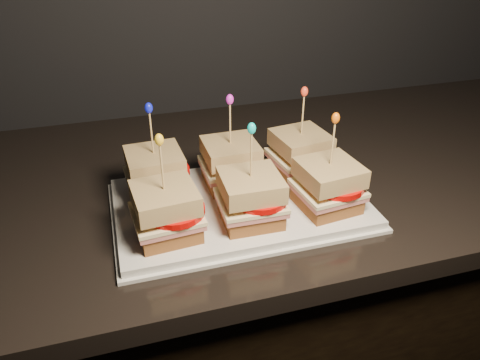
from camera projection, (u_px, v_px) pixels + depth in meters
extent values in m
cube|color=black|center=(179.00, 357.00, 1.08)|extent=(2.51, 0.61, 0.88)
cube|color=black|center=(162.00, 190.00, 0.85)|extent=(2.55, 0.65, 0.03)
cube|color=silver|center=(240.00, 204.00, 0.76)|extent=(0.40, 0.24, 0.02)
cube|color=silver|center=(240.00, 207.00, 0.76)|extent=(0.41, 0.26, 0.01)
cube|color=brown|center=(157.00, 187.00, 0.77)|extent=(0.09, 0.09, 0.02)
cube|color=#C86261|center=(156.00, 179.00, 0.76)|extent=(0.10, 0.09, 0.01)
cube|color=#F7E7AC|center=(156.00, 175.00, 0.75)|extent=(0.10, 0.10, 0.01)
cylinder|color=#C90704|center=(164.00, 172.00, 0.75)|extent=(0.08, 0.08, 0.01)
cube|color=brown|center=(154.00, 161.00, 0.74)|extent=(0.09, 0.09, 0.03)
cylinder|color=tan|center=(152.00, 135.00, 0.72)|extent=(0.00, 0.00, 0.09)
ellipsoid|color=#1018D2|center=(149.00, 108.00, 0.69)|extent=(0.01, 0.01, 0.02)
cube|color=brown|center=(231.00, 177.00, 0.80)|extent=(0.09, 0.09, 0.02)
cube|color=#C86261|center=(231.00, 169.00, 0.79)|extent=(0.09, 0.09, 0.01)
cube|color=#F7E7AC|center=(231.00, 165.00, 0.78)|extent=(0.10, 0.09, 0.01)
cylinder|color=#C90704|center=(238.00, 162.00, 0.78)|extent=(0.08, 0.08, 0.01)
cube|color=brown|center=(230.00, 151.00, 0.77)|extent=(0.09, 0.09, 0.03)
cylinder|color=tan|center=(230.00, 126.00, 0.75)|extent=(0.00, 0.00, 0.09)
ellipsoid|color=#D521CE|center=(230.00, 99.00, 0.73)|extent=(0.01, 0.01, 0.02)
cube|color=brown|center=(299.00, 167.00, 0.83)|extent=(0.09, 0.09, 0.02)
cube|color=#C86261|center=(300.00, 159.00, 0.82)|extent=(0.10, 0.10, 0.01)
cube|color=#F7E7AC|center=(300.00, 155.00, 0.81)|extent=(0.11, 0.10, 0.01)
cylinder|color=#C90704|center=(308.00, 152.00, 0.81)|extent=(0.08, 0.08, 0.01)
cube|color=brown|center=(301.00, 141.00, 0.80)|extent=(0.10, 0.10, 0.03)
cylinder|color=tan|center=(303.00, 117.00, 0.78)|extent=(0.00, 0.00, 0.09)
ellipsoid|color=#F13F24|center=(304.00, 91.00, 0.76)|extent=(0.01, 0.01, 0.02)
cube|color=brown|center=(168.00, 227.00, 0.67)|extent=(0.09, 0.09, 0.02)
cube|color=#C86261|center=(167.00, 218.00, 0.67)|extent=(0.10, 0.10, 0.01)
cube|color=#F7E7AC|center=(166.00, 214.00, 0.66)|extent=(0.10, 0.10, 0.01)
cylinder|color=#C90704|center=(175.00, 210.00, 0.66)|extent=(0.08, 0.08, 0.01)
cube|color=brown|center=(165.00, 198.00, 0.65)|extent=(0.09, 0.09, 0.03)
cylinder|color=tan|center=(162.00, 170.00, 0.63)|extent=(0.00, 0.00, 0.09)
ellipsoid|color=yellow|center=(159.00, 140.00, 0.60)|extent=(0.01, 0.01, 0.02)
cube|color=brown|center=(250.00, 213.00, 0.70)|extent=(0.09, 0.09, 0.02)
cube|color=#C86261|center=(251.00, 204.00, 0.70)|extent=(0.09, 0.09, 0.01)
cube|color=#F7E7AC|center=(251.00, 200.00, 0.69)|extent=(0.10, 0.09, 0.01)
cylinder|color=#C90704|center=(260.00, 197.00, 0.69)|extent=(0.08, 0.08, 0.01)
cube|color=brown|center=(251.00, 185.00, 0.68)|extent=(0.09, 0.09, 0.03)
cylinder|color=tan|center=(251.00, 158.00, 0.66)|extent=(0.00, 0.00, 0.09)
ellipsoid|color=#05C6C2|center=(252.00, 128.00, 0.63)|extent=(0.01, 0.01, 0.02)
cube|color=brown|center=(326.00, 200.00, 0.73)|extent=(0.09, 0.09, 0.02)
cube|color=#C86261|center=(327.00, 192.00, 0.73)|extent=(0.10, 0.10, 0.01)
cube|color=#F7E7AC|center=(328.00, 188.00, 0.72)|extent=(0.10, 0.10, 0.01)
cylinder|color=#C90704|center=(337.00, 184.00, 0.72)|extent=(0.08, 0.08, 0.01)
cube|color=brown|center=(330.00, 173.00, 0.71)|extent=(0.10, 0.10, 0.03)
cylinder|color=tan|center=(333.00, 146.00, 0.69)|extent=(0.00, 0.00, 0.09)
ellipsoid|color=orange|center=(336.00, 118.00, 0.66)|extent=(0.01, 0.01, 0.02)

